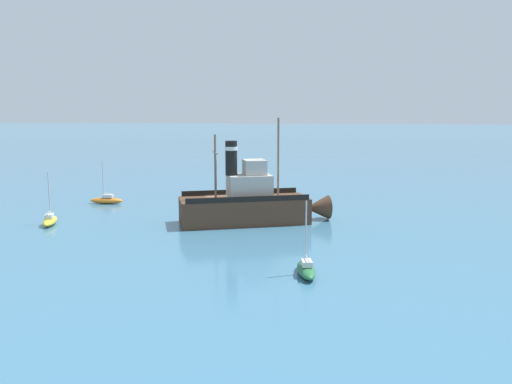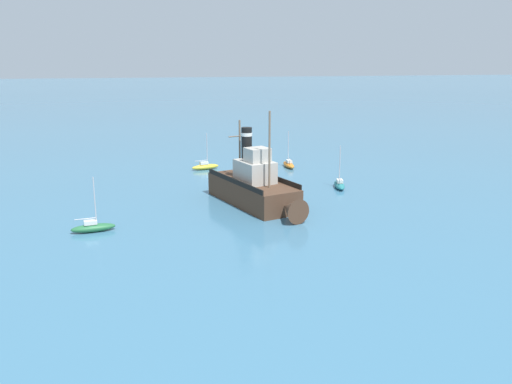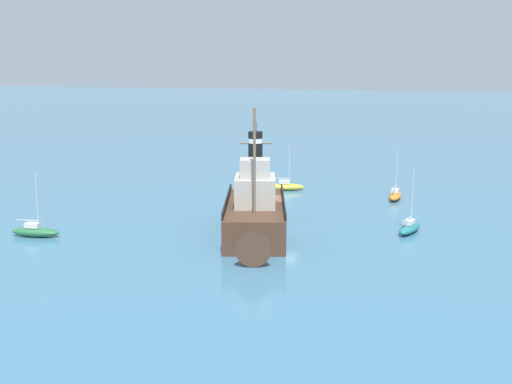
# 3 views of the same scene
# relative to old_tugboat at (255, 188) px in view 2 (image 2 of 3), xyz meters

# --- Properties ---
(ground_plane) EXTENTS (600.00, 600.00, 0.00)m
(ground_plane) POSITION_rel_old_tugboat_xyz_m (-1.12, -3.15, -1.83)
(ground_plane) COLOR teal
(old_tugboat) EXTENTS (8.14, 14.70, 9.90)m
(old_tugboat) POSITION_rel_old_tugboat_xyz_m (0.00, 0.00, 0.00)
(old_tugboat) COLOR #4C3323
(old_tugboat) RESTS_ON ground
(sailboat_green) EXTENTS (3.94, 1.77, 4.90)m
(sailboat_green) POSITION_rel_old_tugboat_xyz_m (15.62, 5.87, -1.40)
(sailboat_green) COLOR #286B3D
(sailboat_green) RESTS_ON ground
(sailboat_orange) EXTENTS (1.22, 3.83, 4.90)m
(sailboat_orange) POSITION_rel_old_tugboat_xyz_m (-8.01, -17.68, -1.40)
(sailboat_orange) COLOR orange
(sailboat_orange) RESTS_ON ground
(sailboat_yellow) EXTENTS (3.96, 2.16, 4.90)m
(sailboat_yellow) POSITION_rel_old_tugboat_xyz_m (3.36, -18.45, -1.40)
(sailboat_yellow) COLOR gold
(sailboat_yellow) RESTS_ON ground
(sailboat_teal) EXTENTS (1.81, 3.94, 4.90)m
(sailboat_teal) POSITION_rel_old_tugboat_xyz_m (-10.91, -5.18, -1.40)
(sailboat_teal) COLOR #23757A
(sailboat_teal) RESTS_ON ground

